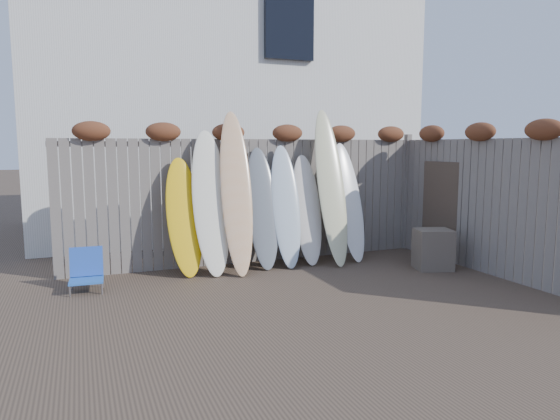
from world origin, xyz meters
name	(u,v)px	position (x,y,z in m)	size (l,w,h in m)	color
ground	(317,304)	(0.00, 0.00, 0.00)	(80.00, 80.00, 0.00)	#493A2D
back_fence	(256,190)	(0.06, 2.39, 1.18)	(6.05, 0.28, 2.24)	slate
right_fence	(496,198)	(2.99, 0.25, 1.14)	(0.28, 4.40, 2.24)	slate
house	(216,90)	(0.50, 6.50, 3.20)	(8.50, 5.50, 6.33)	silver
beach_chair	(86,271)	(-2.56, 1.66, 0.26)	(0.44, 0.47, 0.56)	blue
wooden_crate	(433,249)	(2.42, 0.89, 0.31)	(0.53, 0.44, 0.62)	brown
lattice_panel	(448,212)	(2.98, 1.23, 0.82)	(0.05, 1.09, 1.63)	#3F2C26
surfboard_0	(184,216)	(-1.19, 2.01, 0.87)	(0.52, 0.07, 1.80)	yellow
surfboard_1	(211,202)	(-0.80, 1.96, 1.07)	(0.54, 0.07, 2.23)	white
surfboard_2	(236,192)	(-0.43, 1.88, 1.21)	(0.46, 0.07, 2.53)	#FFD994
surfboard_3	(262,208)	(0.03, 2.02, 0.94)	(0.48, 0.07, 1.95)	slate
surfboard_4	(286,206)	(0.41, 1.97, 0.96)	(0.45, 0.07, 1.99)	silver
surfboard_5	(307,209)	(0.80, 2.00, 0.88)	(0.46, 0.07, 1.82)	silver
surfboard_6	(331,186)	(1.16, 1.88, 1.25)	(0.46, 0.07, 2.60)	beige
surfboard_7	(349,202)	(1.55, 1.97, 0.97)	(0.47, 0.07, 2.03)	white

